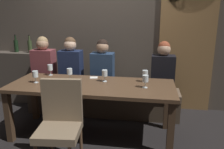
# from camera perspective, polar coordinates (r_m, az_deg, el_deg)

# --- Properties ---
(ground) EXTENTS (9.00, 9.00, 0.00)m
(ground) POSITION_cam_1_polar(r_m,az_deg,el_deg) (3.40, -4.79, -14.37)
(ground) COLOR black
(back_wall_tiled) EXTENTS (6.00, 0.12, 3.00)m
(back_wall_tiled) POSITION_cam_1_polar(r_m,az_deg,el_deg) (4.15, -1.07, 12.78)
(back_wall_tiled) COLOR brown
(back_wall_tiled) RESTS_ON ground
(arched_door) EXTENTS (0.90, 0.05, 2.55)m
(arched_door) POSITION_cam_1_polar(r_m,az_deg,el_deg) (4.07, 18.11, 10.09)
(arched_door) COLOR olive
(arched_door) RESTS_ON ground
(back_counter) EXTENTS (1.10, 0.28, 0.95)m
(back_counter) POSITION_cam_1_polar(r_m,az_deg,el_deg) (4.69, -20.41, -0.62)
(back_counter) COLOR #494138
(back_counter) RESTS_ON ground
(dining_table) EXTENTS (2.20, 0.84, 0.74)m
(dining_table) POSITION_cam_1_polar(r_m,az_deg,el_deg) (3.13, -5.05, -3.92)
(dining_table) COLOR #493422
(dining_table) RESTS_ON ground
(banquette_bench) EXTENTS (2.50, 0.44, 0.45)m
(banquette_bench) POSITION_cam_1_polar(r_m,az_deg,el_deg) (3.92, -2.36, -6.49)
(banquette_bench) COLOR #4A3C2E
(banquette_bench) RESTS_ON ground
(chair_near_side) EXTENTS (0.48, 0.48, 0.98)m
(chair_near_side) POSITION_cam_1_polar(r_m,az_deg,el_deg) (2.58, -12.64, -10.78)
(chair_near_side) COLOR brown
(chair_near_side) RESTS_ON ground
(diner_redhead) EXTENTS (0.36, 0.24, 0.84)m
(diner_redhead) POSITION_cam_1_polar(r_m,az_deg,el_deg) (4.06, -16.45, 2.80)
(diner_redhead) COLOR brown
(diner_redhead) RESTS_ON banquette_bench
(diner_bearded) EXTENTS (0.36, 0.24, 0.84)m
(diner_bearded) POSITION_cam_1_polar(r_m,az_deg,el_deg) (3.86, -10.08, 2.58)
(diner_bearded) COLOR #192342
(diner_bearded) RESTS_ON banquette_bench
(diner_far_end) EXTENTS (0.36, 0.24, 0.81)m
(diner_far_end) POSITION_cam_1_polar(r_m,az_deg,el_deg) (3.74, -2.34, 2.17)
(diner_far_end) COLOR navy
(diner_far_end) RESTS_ON banquette_bench
(diner_near_end) EXTENTS (0.36, 0.24, 0.80)m
(diner_near_end) POSITION_cam_1_polar(r_m,az_deg,el_deg) (3.69, 12.42, 1.56)
(diner_near_end) COLOR black
(diner_near_end) RESTS_ON banquette_bench
(wine_bottle_dark_red) EXTENTS (0.08, 0.08, 0.33)m
(wine_bottle_dark_red) POSITION_cam_1_polar(r_m,az_deg,el_deg) (4.67, -22.53, 6.61)
(wine_bottle_dark_red) COLOR black
(wine_bottle_dark_red) RESTS_ON back_counter
(wine_bottle_pale_label) EXTENTS (0.08, 0.08, 0.33)m
(wine_bottle_pale_label) POSITION_cam_1_polar(r_m,az_deg,el_deg) (4.52, -19.57, 6.63)
(wine_bottle_pale_label) COLOR #384728
(wine_bottle_pale_label) RESTS_ON back_counter
(wine_glass_far_left) EXTENTS (0.08, 0.08, 0.16)m
(wine_glass_far_left) POSITION_cam_1_polar(r_m,az_deg,el_deg) (3.18, -1.81, 0.29)
(wine_glass_far_left) COLOR silver
(wine_glass_far_left) RESTS_ON dining_table
(wine_glass_near_right) EXTENTS (0.08, 0.08, 0.16)m
(wine_glass_near_right) POSITION_cam_1_polar(r_m,az_deg,el_deg) (3.19, 8.16, 0.12)
(wine_glass_near_right) COLOR silver
(wine_glass_near_right) RESTS_ON dining_table
(wine_glass_far_right) EXTENTS (0.08, 0.08, 0.16)m
(wine_glass_far_right) POSITION_cam_1_polar(r_m,az_deg,el_deg) (2.95, 8.24, -1.06)
(wine_glass_far_right) COLOR silver
(wine_glass_far_right) RESTS_ON dining_table
(wine_glass_near_left) EXTENTS (0.08, 0.08, 0.16)m
(wine_glass_near_left) POSITION_cam_1_polar(r_m,az_deg,el_deg) (3.32, -10.40, 0.68)
(wine_glass_near_left) COLOR silver
(wine_glass_near_left) RESTS_ON dining_table
(wine_glass_center_back) EXTENTS (0.08, 0.08, 0.16)m
(wine_glass_center_back) POSITION_cam_1_polar(r_m,az_deg,el_deg) (3.63, -15.01, 1.64)
(wine_glass_center_back) COLOR silver
(wine_glass_center_back) RESTS_ON dining_table
(wine_glass_end_left) EXTENTS (0.08, 0.08, 0.16)m
(wine_glass_end_left) POSITION_cam_1_polar(r_m,az_deg,el_deg) (3.29, -18.39, 0.04)
(wine_glass_end_left) COLOR silver
(wine_glass_end_left) RESTS_ON dining_table
(dessert_plate) EXTENTS (0.19, 0.19, 0.05)m
(dessert_plate) POSITION_cam_1_polar(r_m,az_deg,el_deg) (3.04, -14.06, -2.90)
(dessert_plate) COLOR white
(dessert_plate) RESTS_ON dining_table
(fork_on_table) EXTENTS (0.05, 0.17, 0.01)m
(fork_on_table) POSITION_cam_1_polar(r_m,az_deg,el_deg) (3.12, -16.30, -2.79)
(fork_on_table) COLOR silver
(fork_on_table) RESTS_ON dining_table
(folded_napkin) EXTENTS (0.13, 0.12, 0.01)m
(folded_napkin) POSITION_cam_1_polar(r_m,az_deg,el_deg) (3.39, -4.50, -0.76)
(folded_napkin) COLOR silver
(folded_napkin) RESTS_ON dining_table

